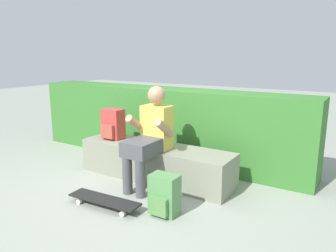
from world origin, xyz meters
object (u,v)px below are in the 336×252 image
bench_main (155,162)px  backpack_on_ground (164,195)px  skateboard_near_person (105,200)px  backpack_on_bench (113,125)px  person_skater (150,134)px

bench_main → backpack_on_ground: (0.60, -0.72, -0.02)m
skateboard_near_person → backpack_on_bench: (-0.68, 0.92, 0.55)m
backpack_on_ground → skateboard_near_person: bearing=-161.1°
bench_main → skateboard_near_person: 0.94m
skateboard_near_person → bench_main: bearing=90.2°
person_skater → skateboard_near_person: bearing=-96.3°
person_skater → skateboard_near_person: person_skater is taller
person_skater → skateboard_near_person: size_ratio=1.45×
bench_main → backpack_on_bench: (-0.68, -0.01, 0.41)m
skateboard_near_person → backpack_on_bench: 1.27m
skateboard_near_person → backpack_on_ground: backpack_on_ground is taller
bench_main → skateboard_near_person: (0.00, -0.93, -0.14)m
bench_main → backpack_on_bench: backpack_on_bench is taller
backpack_on_bench → backpack_on_ground: 1.52m
person_skater → backpack_on_ground: size_ratio=2.94×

